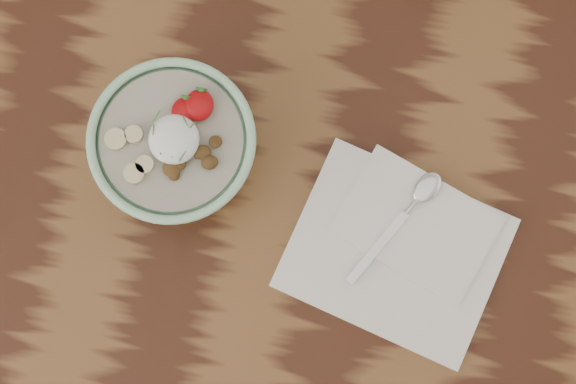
# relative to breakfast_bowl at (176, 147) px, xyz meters

# --- Properties ---
(table) EXTENTS (1.60, 0.90, 0.75)m
(table) POSITION_rel_breakfast_bowl_xyz_m (0.01, -0.09, -0.16)
(table) COLOR #37190D
(table) RESTS_ON ground
(breakfast_bowl) EXTENTS (0.19, 0.19, 0.13)m
(breakfast_bowl) POSITION_rel_breakfast_bowl_xyz_m (0.00, 0.00, 0.00)
(breakfast_bowl) COLOR #9ED5A8
(breakfast_bowl) RESTS_ON table
(napkin) EXTENTS (0.28, 0.25, 0.01)m
(napkin) POSITION_rel_breakfast_bowl_xyz_m (0.28, -0.06, -0.06)
(napkin) COLOR white
(napkin) RESTS_ON table
(spoon) EXTENTS (0.10, 0.16, 0.01)m
(spoon) POSITION_rel_breakfast_bowl_xyz_m (0.28, -0.01, -0.05)
(spoon) COLOR silver
(spoon) RESTS_ON napkin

